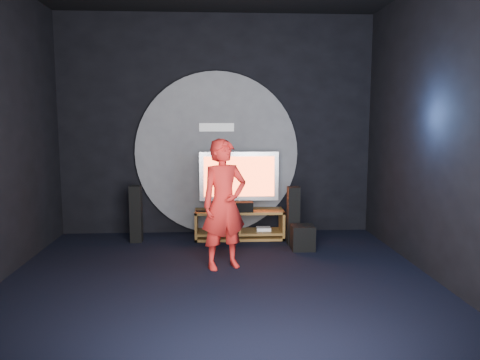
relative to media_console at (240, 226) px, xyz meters
name	(u,v)px	position (x,y,z in m)	size (l,w,h in m)	color
floor	(219,285)	(-0.35, -2.05, -0.20)	(5.00, 5.00, 0.00)	black
back_wall	(217,125)	(-0.35, 0.45, 1.55)	(5.00, 0.04, 3.50)	black
front_wall	(224,138)	(-0.35, -4.55, 1.55)	(5.00, 0.04, 3.50)	black
right_wall	(444,128)	(2.15, -2.05, 1.55)	(0.04, 5.00, 3.50)	black
wall_disc_panel	(217,153)	(-0.35, 0.39, 1.11)	(2.60, 0.11, 2.60)	#515156
media_console	(240,226)	(0.00, 0.00, 0.00)	(1.37, 0.45, 0.45)	#9F6C31
tv	(239,178)	(-0.01, 0.07, 0.75)	(1.23, 0.22, 0.90)	silver
center_speaker	(240,207)	(-0.01, -0.15, 0.33)	(0.40, 0.15, 0.15)	black
remote	(202,211)	(-0.59, -0.12, 0.27)	(0.18, 0.05, 0.02)	black
tower_speaker_left	(136,214)	(-1.58, -0.12, 0.23)	(0.17, 0.19, 0.86)	black
tower_speaker_right	(293,216)	(0.77, -0.38, 0.23)	(0.17, 0.19, 0.86)	black
subwoofer	(302,237)	(0.86, -0.68, -0.02)	(0.32, 0.32, 0.35)	black
player	(224,204)	(-0.28, -1.43, 0.61)	(0.59, 0.39, 1.61)	red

